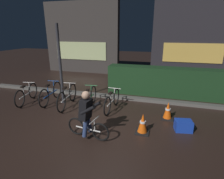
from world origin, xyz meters
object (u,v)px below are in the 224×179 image
Objects in this scene: traffic_cone_far at (168,111)px; blue_crate at (183,126)px; parked_bike_center_left at (67,97)px; parked_bike_center_right at (89,98)px; traffic_cone_near at (143,124)px; parked_bike_left_mid at (51,93)px; street_post at (60,65)px; parked_bike_right_mid at (112,101)px; cyclist at (87,115)px; parked_bike_leftmost at (27,94)px.

traffic_cone_far is 0.75m from blue_crate.
parked_bike_center_right is (0.81, 0.08, -0.02)m from parked_bike_center_left.
traffic_cone_near is at bearing -117.93° from parked_bike_center_left.
street_post is at bearing -88.13° from parked_bike_left_mid.
parked_bike_center_left is 3.15× the size of traffic_cone_far.
parked_bike_right_mid is (2.43, -0.04, -0.03)m from parked_bike_left_mid.
traffic_cone_near is (2.82, -1.07, -0.10)m from parked_bike_center_left.
blue_crate is (4.67, -0.84, -0.20)m from parked_bike_left_mid.
traffic_cone_near is (2.01, -1.15, -0.08)m from parked_bike_center_right.
parked_bike_center_left is at bearing 97.96° from parked_bike_right_mid.
traffic_cone_near is 1.49m from cyclist.
parked_bike_left_mid reaches higher than traffic_cone_near.
street_post is 2.24m from parked_bike_right_mid.
parked_bike_left_mid is at bearing 161.11° from traffic_cone_near.
parked_bike_center_left is at bearing -97.82° from parked_bike_leftmost.
parked_bike_center_right is at bearing 166.25° from blue_crate.
parked_bike_left_mid is 3.06× the size of traffic_cone_far.
street_post reaches higher than traffic_cone_far.
parked_bike_center_left is at bearing 170.24° from blue_crate.
parked_bike_center_left is at bearing 91.44° from parked_bike_center_right.
traffic_cone_near is at bearing -113.56° from parked_bike_leftmost.
parked_bike_left_mid is (0.87, 0.28, 0.02)m from parked_bike_leftmost.
parked_bike_left_mid is 4.74m from blue_crate.
parked_bike_center_right reaches higher than traffic_cone_near.
traffic_cone_near is 0.44× the size of cyclist.
blue_crate is (5.53, -0.56, -0.18)m from parked_bike_leftmost.
parked_bike_center_left is at bearing 159.27° from traffic_cone_near.
parked_bike_center_right is at bearing -91.23° from parked_bike_center_left.
street_post is at bearing -87.24° from parked_bike_leftmost.
parked_bike_leftmost is 3.30m from parked_bike_right_mid.
parked_bike_center_left is at bearing -107.89° from parked_bike_left_mid.
blue_crate is at bearing 30.50° from cyclist.
parked_bike_center_left reaches higher than parked_bike_leftmost.
parked_bike_right_mid reaches higher than traffic_cone_far.
cyclist is (1.82, -1.89, -0.80)m from street_post.
traffic_cone_near is (4.48, -0.96, -0.07)m from parked_bike_leftmost.
traffic_cone_near is (3.61, -1.24, -0.09)m from parked_bike_left_mid.
parked_bike_left_mid reaches higher than blue_crate.
parked_bike_leftmost is 0.90× the size of parked_bike_center_left.
cyclist is at bearing -157.32° from blue_crate.
parked_bike_right_mid is 2.81× the size of traffic_cone_far.
parked_bike_leftmost is at bearing -179.28° from traffic_cone_far.
parked_bike_center_left reaches higher than traffic_cone_far.
traffic_cone_far is at bearing 57.68° from traffic_cone_near.
traffic_cone_near is 1.21m from traffic_cone_far.
parked_bike_center_right is at bearing -7.57° from street_post.
parked_bike_center_right is 1.06× the size of parked_bike_right_mid.
parked_bike_center_left is 3.93m from blue_crate.
traffic_cone_far is at bearing -100.73° from parked_bike_leftmost.
parked_bike_leftmost is at bearing 174.21° from blue_crate.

